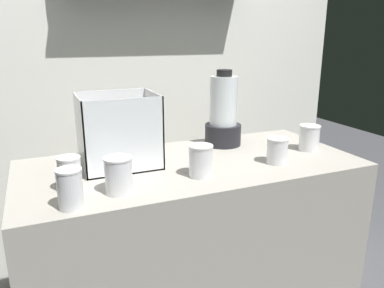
{
  "coord_description": "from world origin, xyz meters",
  "views": [
    {
      "loc": [
        -0.58,
        -1.37,
        1.41
      ],
      "look_at": [
        0.0,
        0.0,
        0.98
      ],
      "focal_mm": 35.16,
      "sensor_mm": 36.0,
      "label": 1
    }
  ],
  "objects_px": {
    "juice_cup_beet_right": "(201,163)",
    "juice_cup_pomegranate_rightmost": "(309,139)",
    "juice_cup_mango_far_left": "(70,191)",
    "juice_cup_orange_far_right": "(277,152)",
    "juice_cup_orange_middle": "(119,178)",
    "blender_pitcher": "(223,115)",
    "carrot_display_bin": "(120,144)",
    "juice_cup_beet_left": "(70,175)"
  },
  "relations": [
    {
      "from": "juice_cup_beet_right",
      "to": "juice_cup_pomegranate_rightmost",
      "type": "distance_m",
      "value": 0.6
    },
    {
      "from": "juice_cup_mango_far_left",
      "to": "juice_cup_orange_far_right",
      "type": "distance_m",
      "value": 0.84
    },
    {
      "from": "juice_cup_orange_far_right",
      "to": "juice_cup_pomegranate_rightmost",
      "type": "relative_size",
      "value": 0.91
    },
    {
      "from": "juice_cup_mango_far_left",
      "to": "juice_cup_orange_far_right",
      "type": "height_order",
      "value": "juice_cup_mango_far_left"
    },
    {
      "from": "juice_cup_orange_middle",
      "to": "juice_cup_pomegranate_rightmost",
      "type": "distance_m",
      "value": 0.92
    },
    {
      "from": "juice_cup_orange_middle",
      "to": "juice_cup_mango_far_left",
      "type": "bearing_deg",
      "value": -159.98
    },
    {
      "from": "blender_pitcher",
      "to": "juice_cup_orange_far_right",
      "type": "bearing_deg",
      "value": -76.52
    },
    {
      "from": "blender_pitcher",
      "to": "juice_cup_orange_far_right",
      "type": "height_order",
      "value": "blender_pitcher"
    },
    {
      "from": "juice_cup_beet_right",
      "to": "juice_cup_pomegranate_rightmost",
      "type": "height_order",
      "value": "juice_cup_beet_right"
    },
    {
      "from": "carrot_display_bin",
      "to": "juice_cup_beet_right",
      "type": "height_order",
      "value": "carrot_display_bin"
    },
    {
      "from": "juice_cup_orange_far_right",
      "to": "juice_cup_mango_far_left",
      "type": "bearing_deg",
      "value": -172.51
    },
    {
      "from": "juice_cup_beet_left",
      "to": "juice_cup_orange_middle",
      "type": "bearing_deg",
      "value": -29.16
    },
    {
      "from": "carrot_display_bin",
      "to": "blender_pitcher",
      "type": "bearing_deg",
      "value": 11.68
    },
    {
      "from": "blender_pitcher",
      "to": "juice_cup_mango_far_left",
      "type": "distance_m",
      "value": 0.87
    },
    {
      "from": "juice_cup_orange_middle",
      "to": "juice_cup_beet_right",
      "type": "height_order",
      "value": "juice_cup_orange_middle"
    },
    {
      "from": "blender_pitcher",
      "to": "juice_cup_beet_left",
      "type": "bearing_deg",
      "value": -157.87
    },
    {
      "from": "blender_pitcher",
      "to": "juice_cup_orange_far_right",
      "type": "relative_size",
      "value": 3.34
    },
    {
      "from": "juice_cup_beet_right",
      "to": "juice_cup_pomegranate_rightmost",
      "type": "relative_size",
      "value": 1.03
    },
    {
      "from": "juice_cup_beet_left",
      "to": "juice_cup_orange_far_right",
      "type": "height_order",
      "value": "juice_cup_beet_left"
    },
    {
      "from": "blender_pitcher",
      "to": "juice_cup_orange_middle",
      "type": "distance_m",
      "value": 0.71
    },
    {
      "from": "juice_cup_beet_left",
      "to": "juice_cup_orange_middle",
      "type": "height_order",
      "value": "juice_cup_orange_middle"
    },
    {
      "from": "juice_cup_mango_far_left",
      "to": "juice_cup_pomegranate_rightmost",
      "type": "bearing_deg",
      "value": 10.82
    },
    {
      "from": "juice_cup_mango_far_left",
      "to": "juice_cup_beet_left",
      "type": "height_order",
      "value": "juice_cup_mango_far_left"
    },
    {
      "from": "carrot_display_bin",
      "to": "juice_cup_mango_far_left",
      "type": "bearing_deg",
      "value": -124.2
    },
    {
      "from": "blender_pitcher",
      "to": "juice_cup_mango_far_left",
      "type": "relative_size",
      "value": 2.82
    },
    {
      "from": "juice_cup_orange_middle",
      "to": "juice_cup_beet_right",
      "type": "distance_m",
      "value": 0.32
    },
    {
      "from": "juice_cup_mango_far_left",
      "to": "juice_cup_beet_right",
      "type": "xyz_separation_m",
      "value": [
        0.48,
        0.09,
        -0.01
      ]
    },
    {
      "from": "carrot_display_bin",
      "to": "juice_cup_mango_far_left",
      "type": "xyz_separation_m",
      "value": [
        -0.23,
        -0.33,
        -0.03
      ]
    },
    {
      "from": "juice_cup_beet_left",
      "to": "juice_cup_pomegranate_rightmost",
      "type": "bearing_deg",
      "value": 3.42
    },
    {
      "from": "juice_cup_orange_far_right",
      "to": "juice_cup_beet_left",
      "type": "bearing_deg",
      "value": 177.71
    },
    {
      "from": "juice_cup_orange_middle",
      "to": "juice_cup_orange_far_right",
      "type": "distance_m",
      "value": 0.67
    },
    {
      "from": "carrot_display_bin",
      "to": "juice_cup_beet_right",
      "type": "relative_size",
      "value": 2.49
    },
    {
      "from": "blender_pitcher",
      "to": "juice_cup_orange_far_right",
      "type": "distance_m",
      "value": 0.36
    },
    {
      "from": "juice_cup_beet_left",
      "to": "juice_cup_pomegranate_rightmost",
      "type": "height_order",
      "value": "juice_cup_beet_left"
    },
    {
      "from": "carrot_display_bin",
      "to": "juice_cup_pomegranate_rightmost",
      "type": "distance_m",
      "value": 0.85
    },
    {
      "from": "carrot_display_bin",
      "to": "juice_cup_orange_far_right",
      "type": "distance_m",
      "value": 0.64
    },
    {
      "from": "juice_cup_beet_right",
      "to": "juice_cup_orange_middle",
      "type": "bearing_deg",
      "value": -173.61
    },
    {
      "from": "juice_cup_mango_far_left",
      "to": "juice_cup_pomegranate_rightmost",
      "type": "relative_size",
      "value": 1.08
    },
    {
      "from": "blender_pitcher",
      "to": "juice_cup_beet_left",
      "type": "relative_size",
      "value": 2.97
    },
    {
      "from": "juice_cup_beet_left",
      "to": "juice_cup_orange_far_right",
      "type": "distance_m",
      "value": 0.82
    },
    {
      "from": "juice_cup_orange_far_right",
      "to": "juice_cup_pomegranate_rightmost",
      "type": "height_order",
      "value": "juice_cup_pomegranate_rightmost"
    },
    {
      "from": "blender_pitcher",
      "to": "juice_cup_pomegranate_rightmost",
      "type": "height_order",
      "value": "blender_pitcher"
    }
  ]
}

